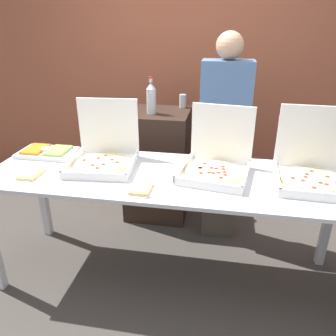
# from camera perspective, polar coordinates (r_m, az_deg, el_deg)

# --- Properties ---
(ground_plane) EXTENTS (16.00, 16.00, 0.00)m
(ground_plane) POSITION_cam_1_polar(r_m,az_deg,el_deg) (2.70, 0.00, -17.97)
(ground_plane) COLOR #423D38
(brick_wall_behind) EXTENTS (10.00, 0.06, 2.80)m
(brick_wall_behind) POSITION_cam_1_polar(r_m,az_deg,el_deg) (3.72, 4.80, 17.66)
(brick_wall_behind) COLOR #9E5138
(brick_wall_behind) RESTS_ON ground_plane
(buffet_table) EXTENTS (2.49, 0.80, 0.86)m
(buffet_table) POSITION_cam_1_polar(r_m,az_deg,el_deg) (2.26, 0.00, -3.40)
(buffet_table) COLOR silver
(buffet_table) RESTS_ON ground_plane
(pizza_box_far_right) EXTENTS (0.50, 0.51, 0.43)m
(pizza_box_far_right) POSITION_cam_1_polar(r_m,az_deg,el_deg) (2.24, 8.34, 0.93)
(pizza_box_far_right) COLOR white
(pizza_box_far_right) RESTS_ON buffet_table
(pizza_box_near_right) EXTENTS (0.48, 0.50, 0.45)m
(pizza_box_near_right) POSITION_cam_1_polar(r_m,az_deg,el_deg) (2.39, -11.10, 2.36)
(pizza_box_near_right) COLOR white
(pizza_box_near_right) RESTS_ON buffet_table
(pizza_box_far_left) EXTENTS (0.48, 0.49, 0.45)m
(pizza_box_far_left) POSITION_cam_1_polar(r_m,az_deg,el_deg) (2.30, 23.92, -0.23)
(pizza_box_far_left) COLOR white
(pizza_box_far_left) RESTS_ON buffet_table
(paper_plate_front_center) EXTENTS (0.23, 0.23, 0.03)m
(paper_plate_front_center) POSITION_cam_1_polar(r_m,az_deg,el_deg) (2.37, -22.72, -1.12)
(paper_plate_front_center) COLOR white
(paper_plate_front_center) RESTS_ON buffet_table
(paper_plate_front_left) EXTENTS (0.21, 0.21, 0.03)m
(paper_plate_front_left) POSITION_cam_1_polar(r_m,az_deg,el_deg) (2.01, -4.69, -3.66)
(paper_plate_front_left) COLOR white
(paper_plate_front_left) RESTS_ON buffet_table
(veggie_tray) EXTENTS (0.42, 0.27, 0.05)m
(veggie_tray) POSITION_cam_1_polar(r_m,az_deg,el_deg) (2.72, -20.31, 2.65)
(veggie_tray) COLOR white
(veggie_tray) RESTS_ON buffet_table
(sideboard_podium) EXTENTS (0.59, 0.55, 1.06)m
(sideboard_podium) POSITION_cam_1_polar(r_m,az_deg,el_deg) (3.22, -1.81, 0.64)
(sideboard_podium) COLOR black
(sideboard_podium) RESTS_ON ground_plane
(soda_bottle) EXTENTS (0.08, 0.08, 0.32)m
(soda_bottle) POSITION_cam_1_polar(r_m,az_deg,el_deg) (2.95, -2.94, 12.10)
(soda_bottle) COLOR #B7BCC1
(soda_bottle) RESTS_ON sideboard_podium
(soda_can_silver) EXTENTS (0.07, 0.07, 0.12)m
(soda_can_silver) POSITION_cam_1_polar(r_m,az_deg,el_deg) (3.20, 2.58, 11.60)
(soda_can_silver) COLOR silver
(soda_can_silver) RESTS_ON sideboard_podium
(person_guest_plaid) EXTENTS (0.40, 0.22, 1.75)m
(person_guest_plaid) POSITION_cam_1_polar(r_m,az_deg,el_deg) (2.78, 9.57, 5.06)
(person_guest_plaid) COLOR #473D33
(person_guest_plaid) RESTS_ON ground_plane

